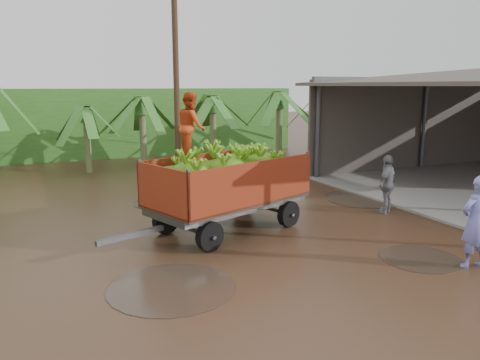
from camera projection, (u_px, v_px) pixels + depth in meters
name	position (u px, v px, depth m)	size (l,w,h in m)	color
ground	(264.00, 234.00, 12.03)	(100.00, 100.00, 0.00)	black
hedge_north	(97.00, 123.00, 25.19)	(22.00, 3.00, 3.60)	#2D661E
banana_trailer	(227.00, 182.00, 12.13)	(5.87, 3.33, 3.61)	red
man_blue	(476.00, 222.00, 9.66)	(0.72, 0.47, 1.97)	#6D72C8
man_grey	(387.00, 184.00, 13.90)	(1.03, 0.43, 1.76)	slate
utility_pole	(176.00, 75.00, 18.87)	(1.20, 0.24, 8.23)	#47301E
banana_plants	(2.00, 148.00, 14.44)	(23.98, 20.51, 4.35)	#2D661E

